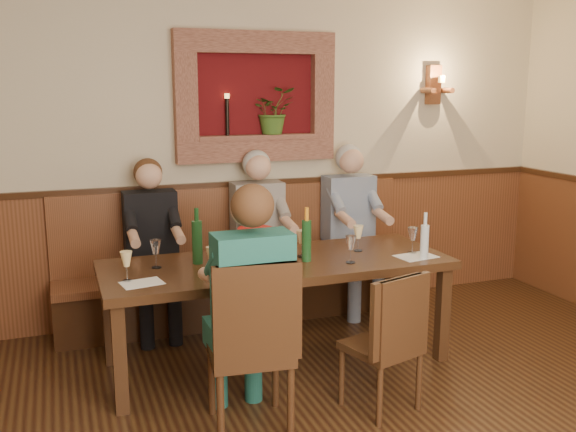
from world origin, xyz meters
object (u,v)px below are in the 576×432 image
Objects in this scene: person_chair_front at (249,329)px; dining_table at (277,271)px; bench at (241,281)px; spittoon_bucket at (256,248)px; chair_near_left at (250,379)px; person_bench_left at (154,264)px; wine_bottle_green_a at (307,239)px; wine_bottle_green_b at (197,241)px; person_bench_mid at (261,252)px; person_bench_right at (352,243)px; water_bottle at (424,241)px; chair_near_right at (382,369)px.

dining_table is at bearing 60.54° from person_chair_front.
spittoon_bucket is (-0.19, -1.06, 0.56)m from bench.
chair_near_left is at bearing -118.75° from dining_table.
person_bench_left is 3.70× the size of wine_bottle_green_a.
bench is at bearing 90.00° from dining_table.
wine_bottle_green_b is (-0.72, 0.20, 0.00)m from wine_bottle_green_a.
chair_near_left is at bearing -109.78° from person_bench_mid.
person_bench_left is 1.64m from person_chair_front.
chair_near_left is 2.19m from person_bench_right.
person_chair_front is (-0.59, -1.61, 0.00)m from person_bench_mid.
wine_bottle_green_b is (-0.09, 0.90, 0.31)m from person_chair_front.
wine_bottle_green_a is 1.14× the size of water_bottle.
person_chair_front reaches higher than wine_bottle_green_a.
bench reaches higher than water_bottle.
chair_near_right reaches higher than dining_table.
person_bench_mid reaches higher than chair_near_left.
person_chair_front reaches higher than dining_table.
water_bottle reaches higher than chair_near_right.
chair_near_right is 2.32× the size of wine_bottle_green_a.
person_bench_mid reaches higher than person_bench_left.
person_bench_left is at bearing 179.94° from person_bench_right.
water_bottle is (0.00, -1.14, 0.28)m from person_bench_right.
person_chair_front is 5.33× the size of spittoon_bucket.
dining_table is at bearing -139.61° from person_bench_right.
dining_table is 0.59m from wine_bottle_green_b.
chair_near_right is 1.03m from wine_bottle_green_a.
person_bench_right is at bearing 38.99° from spittoon_bucket.
person_bench_right is (1.42, 1.64, 0.30)m from chair_near_left.
person_chair_front reaches higher than person_bench_mid.
bench is 2.10× the size of person_bench_mid.
dining_table is at bearing 67.58° from chair_near_left.
wine_bottle_green_b is at bearing -74.38° from person_bench_left.
spittoon_bucket is (-1.17, -0.95, 0.28)m from person_bench_right.
spittoon_bucket is (0.25, 0.69, 0.59)m from chair_near_left.
person_bench_left reaches higher than chair_near_left.
person_bench_left is at bearing 119.72° from spittoon_bucket.
chair_near_left is 0.30m from person_chair_front.
wine_bottle_green_a is 0.83m from water_bottle.
bench is 0.78m from person_bench_left.
wine_bottle_green_a is at bearing 48.08° from person_chair_front.
person_chair_front reaches higher than bench.
dining_table is 2.75× the size of chair_near_right.
dining_table is 0.85m from person_bench_mid.
bench is 1.14m from wine_bottle_green_b.
person_bench_left is 1.71m from person_bench_right.
wine_bottle_green_b is at bearing 164.34° from water_bottle.
chair_near_right is at bearing -78.07° from bench.
spittoon_bucket is (-0.19, -0.11, 0.21)m from dining_table.
person_bench_right is 1.01× the size of person_chair_front.
bench reaches higher than chair_near_left.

